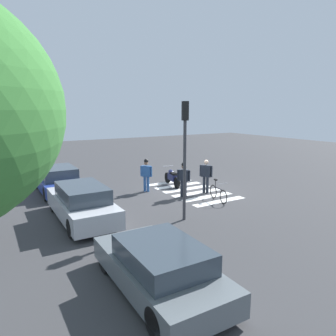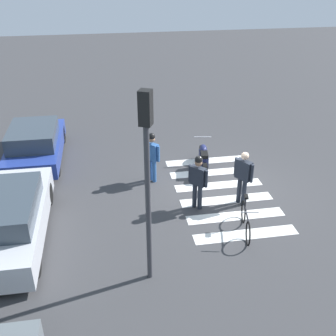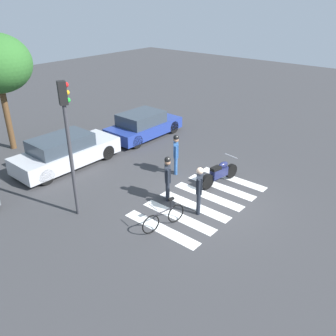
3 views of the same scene
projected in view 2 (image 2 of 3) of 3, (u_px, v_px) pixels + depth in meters
ground_plane at (222, 192)px, 13.04m from camera, size 60.00×60.00×0.00m
police_motorcycle at (203, 159)px, 14.17m from camera, size 2.00×0.65×1.02m
leaning_bicycle at (246, 221)px, 11.02m from camera, size 1.64×0.51×0.99m
officer_on_foot at (198, 179)px, 11.80m from camera, size 0.50×0.48×1.73m
officer_by_motorcycle at (243, 175)px, 12.01m from camera, size 0.59×0.44×1.73m
pedestrian_bystander at (152, 154)px, 13.25m from camera, size 0.53×0.46×1.74m
crosswalk_stripes at (222, 192)px, 13.04m from camera, size 4.95×2.90×0.01m
car_silver_sedan at (9, 218)px, 10.60m from camera, size 4.68×1.80×1.43m
car_blue_hatchback at (35, 144)px, 14.78m from camera, size 4.15×1.87×1.35m
traffic_light_pole at (147, 162)px, 8.25m from camera, size 0.36×0.32×4.56m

